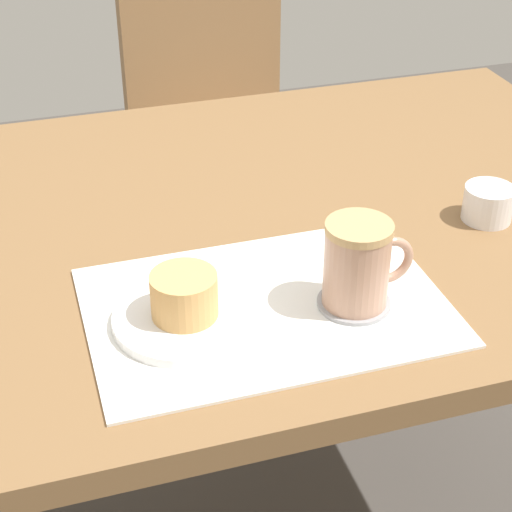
{
  "coord_description": "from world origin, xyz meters",
  "views": [
    {
      "loc": [
        -0.33,
        -1.02,
        1.35
      ],
      "look_at": [
        -0.07,
        -0.18,
        0.79
      ],
      "focal_mm": 60.0,
      "sensor_mm": 36.0,
      "label": 1
    }
  ],
  "objects_px": {
    "coffee_mug": "(359,263)",
    "sugar_bowl": "(488,204)",
    "dining_table": "(263,257)",
    "wooden_chair": "(222,139)",
    "pastry_plate": "(185,318)",
    "pastry": "(184,295)"
  },
  "relations": [
    {
      "from": "pastry_plate",
      "to": "sugar_bowl",
      "type": "height_order",
      "value": "sugar_bowl"
    },
    {
      "from": "wooden_chair",
      "to": "coffee_mug",
      "type": "bearing_deg",
      "value": 77.98
    },
    {
      "from": "coffee_mug",
      "to": "sugar_bowl",
      "type": "distance_m",
      "value": 0.3
    },
    {
      "from": "dining_table",
      "to": "sugar_bowl",
      "type": "height_order",
      "value": "sugar_bowl"
    },
    {
      "from": "coffee_mug",
      "to": "pastry_plate",
      "type": "bearing_deg",
      "value": 173.01
    },
    {
      "from": "wooden_chair",
      "to": "coffee_mug",
      "type": "relative_size",
      "value": 8.2
    },
    {
      "from": "dining_table",
      "to": "coffee_mug",
      "type": "relative_size",
      "value": 10.8
    },
    {
      "from": "wooden_chair",
      "to": "coffee_mug",
      "type": "distance_m",
      "value": 1.06
    },
    {
      "from": "pastry_plate",
      "to": "sugar_bowl",
      "type": "distance_m",
      "value": 0.48
    },
    {
      "from": "pastry",
      "to": "sugar_bowl",
      "type": "height_order",
      "value": "pastry"
    },
    {
      "from": "sugar_bowl",
      "to": "wooden_chair",
      "type": "bearing_deg",
      "value": 100.18
    },
    {
      "from": "dining_table",
      "to": "coffee_mug",
      "type": "distance_m",
      "value": 0.29
    },
    {
      "from": "wooden_chair",
      "to": "pastry_plate",
      "type": "relative_size",
      "value": 5.38
    },
    {
      "from": "dining_table",
      "to": "wooden_chair",
      "type": "height_order",
      "value": "wooden_chair"
    },
    {
      "from": "coffee_mug",
      "to": "sugar_bowl",
      "type": "bearing_deg",
      "value": 28.64
    },
    {
      "from": "pastry",
      "to": "wooden_chair",
      "type": "bearing_deg",
      "value": 72.71
    },
    {
      "from": "dining_table",
      "to": "sugar_bowl",
      "type": "relative_size",
      "value": 17.33
    },
    {
      "from": "coffee_mug",
      "to": "dining_table",
      "type": "bearing_deg",
      "value": 98.24
    },
    {
      "from": "sugar_bowl",
      "to": "dining_table",
      "type": "bearing_deg",
      "value": 159.29
    },
    {
      "from": "pastry_plate",
      "to": "coffee_mug",
      "type": "bearing_deg",
      "value": -6.99
    },
    {
      "from": "dining_table",
      "to": "wooden_chair",
      "type": "relative_size",
      "value": 1.32
    },
    {
      "from": "wooden_chair",
      "to": "sugar_bowl",
      "type": "xyz_separation_m",
      "value": [
        0.16,
        -0.87,
        0.27
      ]
    }
  ]
}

